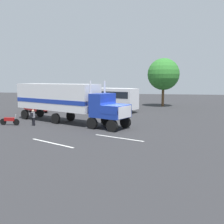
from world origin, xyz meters
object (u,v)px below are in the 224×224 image
at_px(parked_car, 36,106).
at_px(motorcycle, 10,120).
at_px(parked_bus, 102,97).
at_px(semi_truck, 64,99).
at_px(tree_left, 163,74).
at_px(person_bystander, 33,117).

xyz_separation_m(parked_car, motorcycle, (2.49, -10.12, -0.33)).
xyz_separation_m(parked_bus, parked_car, (-9.04, -3.26, -1.26)).
bearing_deg(semi_truck, parked_car, 134.33).
bearing_deg(tree_left, person_bystander, -121.34).
bearing_deg(tree_left, motorcycle, -125.72).
bearing_deg(person_bystander, motorcycle, -175.40).
height_order(motorcycle, tree_left, tree_left).
height_order(semi_truck, motorcycle, semi_truck).
relative_size(parked_car, tree_left, 0.55).
height_order(parked_bus, parked_car, parked_bus).
distance_m(person_bystander, parked_car, 11.11).
bearing_deg(parked_bus, person_bystander, -107.09).
xyz_separation_m(person_bystander, tree_left, (13.00, 21.34, 4.66)).
distance_m(parked_bus, tree_left, 12.60).
bearing_deg(semi_truck, parked_bus, 80.72).
relative_size(parked_bus, parked_car, 2.43).
height_order(semi_truck, parked_bus, semi_truck).
bearing_deg(parked_car, person_bystander, -63.33).
bearing_deg(tree_left, parked_bus, -137.64).
bearing_deg(motorcycle, tree_left, 54.28).
distance_m(semi_truck, parked_bus, 10.88).
distance_m(semi_truck, person_bystander, 3.75).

